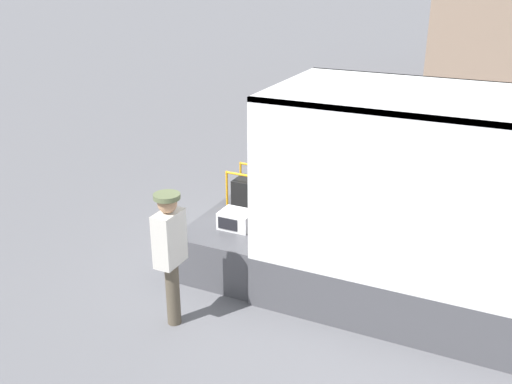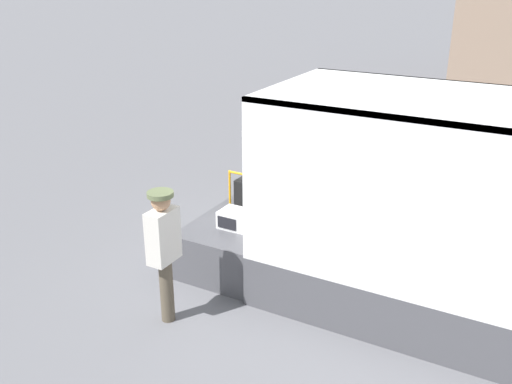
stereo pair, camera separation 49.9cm
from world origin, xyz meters
TOP-DOWN VIEW (x-y plane):
  - ground_plane at (0.00, 0.00)m, footprint 160.00×160.00m
  - tailgate_deck at (-0.64, 0.00)m, footprint 1.28×2.22m
  - microwave at (-0.57, -0.38)m, footprint 0.49×0.39m
  - portable_generator at (-0.71, 0.46)m, footprint 0.69×0.52m
  - worker_person at (-0.69, -1.96)m, footprint 0.33×0.44m

SIDE VIEW (x-z plane):
  - ground_plane at x=0.00m, z-range 0.00..0.00m
  - tailgate_deck at x=-0.64m, z-range 0.00..0.73m
  - microwave at x=-0.57m, z-range 0.73..0.99m
  - portable_generator at x=-0.71m, z-range 0.65..1.28m
  - worker_person at x=-0.69m, z-range 0.22..2.05m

